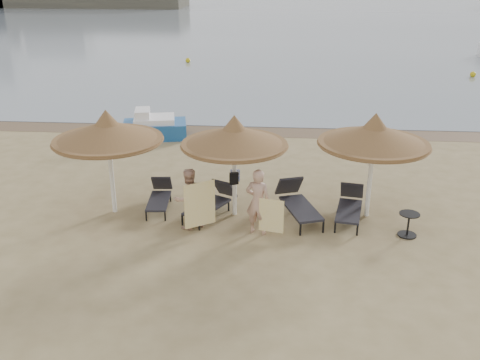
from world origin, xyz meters
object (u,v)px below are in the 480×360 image
object	(u,v)px
palapa_right	(374,135)
side_table	(408,225)
lounger_near_right	(297,202)
person_left	(188,194)
person_right	(258,197)
palapa_center	(234,136)
pedal_boat	(154,127)
lounger_far_left	(160,196)
lounger_far_right	(350,205)
palapa_left	(107,132)
lounger_near_left	(212,201)

from	to	relation	value
palapa_right	side_table	distance (m)	2.48
lounger_near_right	side_table	distance (m)	2.98
side_table	person_left	bearing A→B (deg)	179.70
person_left	palapa_right	bearing A→B (deg)	158.07
palapa_right	person_right	size ratio (longest dim) A/B	1.44
palapa_center	pedal_boat	distance (m)	8.13
palapa_center	lounger_far_left	bearing A→B (deg)	171.40
lounger_near_right	person_right	size ratio (longest dim) A/B	1.07
palapa_center	pedal_boat	bearing A→B (deg)	119.22
pedal_boat	person_left	bearing A→B (deg)	-81.89
lounger_far_right	side_table	size ratio (longest dim) A/B	3.13
lounger_far_right	person_right	bearing A→B (deg)	-145.42
palapa_left	side_table	world-z (taller)	palapa_left
palapa_left	pedal_boat	xyz separation A→B (m)	(-0.48, 7.00, -1.92)
palapa_right	side_table	size ratio (longest dim) A/B	4.73
side_table	person_left	distance (m)	5.70
palapa_left	lounger_far_right	xyz separation A→B (m)	(6.55, 0.13, -1.97)
lounger_far_left	lounger_far_right	distance (m)	5.35
palapa_center	palapa_right	distance (m)	3.67
palapa_right	side_table	xyz separation A→B (m)	(0.88, -1.11, -2.04)
palapa_center	lounger_far_left	world-z (taller)	palapa_center
lounger_near_right	lounger_far_right	xyz separation A→B (m)	(1.43, -0.01, -0.04)
palapa_right	person_right	world-z (taller)	palapa_right
person_left	lounger_far_left	bearing A→B (deg)	-83.47
lounger_near_left	lounger_far_right	size ratio (longest dim) A/B	0.99
pedal_boat	palapa_center	bearing A→B (deg)	-72.06
person_left	palapa_left	bearing A→B (deg)	-53.93
lounger_near_right	person_right	world-z (taller)	person_right
side_table	pedal_boat	distance (m)	11.48
lounger_far_left	person_left	world-z (taller)	person_left
side_table	person_left	xyz separation A→B (m)	(-5.66, 0.03, 0.66)
palapa_center	lounger_near_left	distance (m)	2.00
palapa_left	side_table	bearing A→B (deg)	-5.92
lounger_far_right	pedal_boat	xyz separation A→B (m)	(-7.03, 6.87, 0.05)
person_left	pedal_boat	bearing A→B (deg)	-105.27
palapa_center	side_table	distance (m)	5.04
pedal_boat	lounger_near_left	bearing A→B (deg)	-76.18
side_table	lounger_near_right	bearing A→B (deg)	161.13
palapa_right	lounger_near_right	xyz separation A→B (m)	(-1.93, -0.15, -1.92)
palapa_center	lounger_near_right	size ratio (longest dim) A/B	1.31
palapa_center	person_left	distance (m)	1.94
lounger_far_right	pedal_boat	world-z (taller)	pedal_boat
lounger_near_left	person_right	size ratio (longest dim) A/B	0.94
lounger_near_right	side_table	xyz separation A→B (m)	(2.81, -0.96, -0.13)
lounger_far_left	person_right	distance (m)	3.27
palapa_center	lounger_far_right	world-z (taller)	palapa_center
person_right	lounger_near_right	bearing A→B (deg)	-118.16
lounger_far_left	palapa_left	bearing A→B (deg)	-165.89
palapa_right	person_right	bearing A→B (deg)	-156.99
lounger_far_right	side_table	xyz separation A→B (m)	(1.38, -0.95, -0.08)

